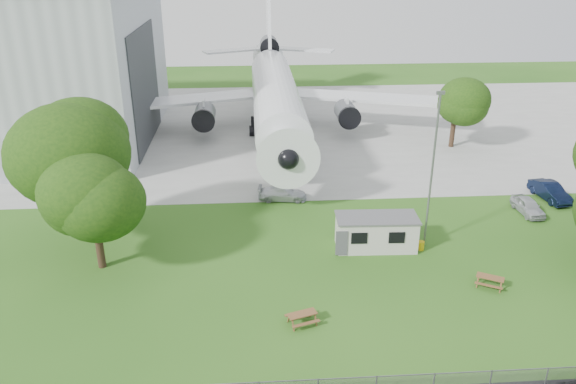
{
  "coord_description": "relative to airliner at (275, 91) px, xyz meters",
  "views": [
    {
      "loc": [
        -5.03,
        -31.47,
        21.23
      ],
      "look_at": [
        -2.33,
        8.0,
        4.0
      ],
      "focal_mm": 35.0,
      "sensor_mm": 36.0,
      "label": 1
    }
  ],
  "objects": [
    {
      "name": "concrete_apron",
      "position": [
        2.0,
        2.14,
        -5.25
      ],
      "size": [
        120.0,
        46.0,
        0.03
      ],
      "primitive_type": "cube",
      "color": "#B7B7B2",
      "rests_on": "ground"
    },
    {
      "name": "tree_far_apron",
      "position": [
        20.15,
        -6.76,
        -0.05
      ],
      "size": [
        6.08,
        6.08,
        8.28
      ],
      "color": "#382619",
      "rests_on": "ground"
    },
    {
      "name": "car_ne_hatch",
      "position": [
        20.78,
        -24.75,
        -4.59
      ],
      "size": [
        1.81,
        4.06,
        1.35
      ],
      "primitive_type": "imported",
      "rotation": [
        0.0,
        0.0,
        0.05
      ],
      "color": "#AFB1B6",
      "rests_on": "ground"
    },
    {
      "name": "airliner",
      "position": [
        0.0,
        0.0,
        0.0
      ],
      "size": [
        46.36,
        47.73,
        17.69
      ],
      "color": "white",
      "rests_on": "ground"
    },
    {
      "name": "site_cabin",
      "position": [
        6.31,
        -29.84,
        -3.96
      ],
      "size": [
        6.79,
        2.91,
        2.62
      ],
      "color": "beige",
      "rests_on": "ground"
    },
    {
      "name": "picnic_east",
      "position": [
        12.91,
        -35.77,
        -5.27
      ],
      "size": [
        2.3,
        2.19,
        0.76
      ],
      "primitive_type": null,
      "rotation": [
        0.0,
        0.0,
        -0.51
      ],
      "color": "brown",
      "rests_on": "ground"
    },
    {
      "name": "car_ne_sedan",
      "position": [
        24.13,
        -22.01,
        -4.49
      ],
      "size": [
        2.24,
        4.91,
        1.56
      ],
      "primitive_type": "imported",
      "rotation": [
        0.0,
        0.0,
        0.13
      ],
      "color": "black",
      "rests_on": "ground"
    },
    {
      "name": "car_apron_van",
      "position": [
        -0.32,
        -20.48,
        -4.63
      ],
      "size": [
        4.58,
        2.25,
        1.28
      ],
      "primitive_type": "imported",
      "rotation": [
        0.0,
        0.0,
        1.46
      ],
      "color": "#BABCC2",
      "rests_on": "ground"
    },
    {
      "name": "lamp_mast",
      "position": [
        10.2,
        -29.66,
        0.73
      ],
      "size": [
        0.16,
        0.16,
        12.0
      ],
      "primitive_type": "cylinder",
      "color": "slate",
      "rests_on": "ground"
    },
    {
      "name": "tree_west_big",
      "position": [
        -15.75,
        -27.13,
        2.53
      ],
      "size": [
        9.27,
        9.27,
        12.45
      ],
      "color": "#382619",
      "rests_on": "ground"
    },
    {
      "name": "ground",
      "position": [
        2.0,
        -35.86,
        -5.27
      ],
      "size": [
        160.0,
        160.0,
        0.0
      ],
      "primitive_type": "plane",
      "color": "#427725"
    },
    {
      "name": "picnic_west",
      "position": [
        -0.22,
        -39.03,
        -5.27
      ],
      "size": [
        2.18,
        1.99,
        0.76
      ],
      "primitive_type": null,
      "rotation": [
        0.0,
        0.0,
        0.32
      ],
      "color": "brown",
      "rests_on": "ground"
    },
    {
      "name": "tree_west_small",
      "position": [
        -14.08,
        -31.31,
        0.32
      ],
      "size": [
        7.76,
        7.76,
        9.48
      ],
      "color": "#382619",
      "rests_on": "ground"
    }
  ]
}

